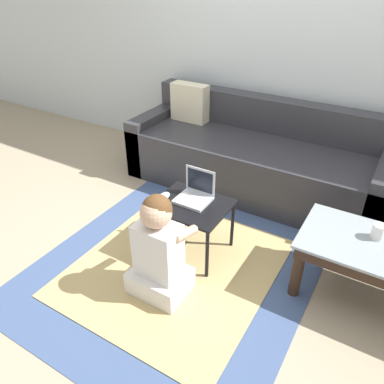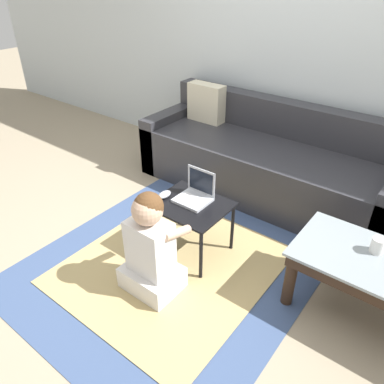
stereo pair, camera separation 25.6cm
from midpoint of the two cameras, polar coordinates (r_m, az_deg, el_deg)
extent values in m
plane|color=gray|center=(2.81, 1.38, -8.53)|extent=(16.00, 16.00, 0.00)
cube|color=silver|center=(3.55, 17.72, 21.27)|extent=(9.00, 0.06, 2.50)
cube|color=#3D517A|center=(2.65, -0.32, -11.28)|extent=(1.76, 1.92, 0.01)
cube|color=tan|center=(2.65, -0.32, -11.20)|extent=(1.27, 1.38, 0.00)
cube|color=#2D2D33|center=(3.41, 13.17, 3.30)|extent=(2.29, 0.80, 0.47)
cube|color=#2D2D33|center=(3.52, 16.24, 10.73)|extent=(2.29, 0.18, 0.31)
cube|color=#2D2D33|center=(3.89, -0.99, 8.49)|extent=(0.16, 0.80, 0.55)
cube|color=beige|center=(3.71, 4.22, 13.38)|extent=(0.36, 0.14, 0.36)
cylinder|color=black|center=(2.40, 17.80, -12.63)|extent=(0.07, 0.07, 0.39)
cylinder|color=black|center=(2.71, 21.09, -7.50)|extent=(0.07, 0.07, 0.39)
cube|color=black|center=(2.55, 2.71, -2.07)|extent=(0.50, 0.42, 0.02)
cylinder|color=black|center=(2.66, -3.79, -5.82)|extent=(0.02, 0.02, 0.39)
cylinder|color=black|center=(2.45, 4.41, -9.80)|extent=(0.02, 0.02, 0.39)
cylinder|color=black|center=(2.90, 1.09, -2.23)|extent=(0.02, 0.02, 0.39)
cylinder|color=black|center=(2.70, 8.89, -5.50)|extent=(0.02, 0.02, 0.39)
cube|color=#B7BCC6|center=(2.56, 2.95, -1.32)|extent=(0.23, 0.20, 0.02)
cube|color=silver|center=(2.55, 2.73, -1.28)|extent=(0.19, 0.12, 0.00)
cube|color=#B7BCC6|center=(2.58, 4.26, 1.58)|extent=(0.23, 0.01, 0.19)
cube|color=black|center=(2.58, 4.21, 1.54)|extent=(0.20, 0.00, 0.16)
ellipsoid|color=#B2B7C1|center=(2.60, -1.42, -0.49)|extent=(0.07, 0.11, 0.04)
cube|color=silver|center=(2.46, -3.04, -13.02)|extent=(0.35, 0.29, 0.16)
cube|color=silver|center=(2.29, -3.22, -8.46)|extent=(0.27, 0.19, 0.35)
sphere|color=tan|center=(2.13, -3.43, -2.89)|extent=(0.19, 0.19, 0.19)
sphere|color=brown|center=(2.12, -3.25, -2.38)|extent=(0.18, 0.18, 0.18)
cylinder|color=tan|center=(2.36, -3.89, -4.10)|extent=(0.06, 0.23, 0.12)
cylinder|color=tan|center=(2.23, 0.95, -6.39)|extent=(0.06, 0.23, 0.12)
cylinder|color=white|center=(2.41, 29.25, -7.23)|extent=(0.08, 0.08, 0.09)
camera|label=1|loc=(0.13, -87.14, 1.77)|focal=35.00mm
camera|label=2|loc=(0.13, 92.86, -1.77)|focal=35.00mm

